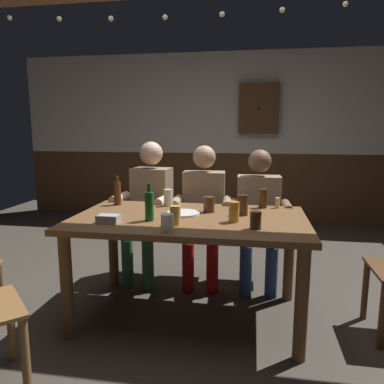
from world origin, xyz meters
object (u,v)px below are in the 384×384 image
pint_glass_3 (234,212)px  pint_glass_4 (263,198)px  pint_glass_0 (243,205)px  wall_dart_cabinet (259,109)px  person_2 (259,212)px  plate_0 (183,213)px  dining_table (189,231)px  bottle_0 (149,205)px  person_0 (149,204)px  pint_glass_6 (168,197)px  table_candle (278,203)px  bottle_1 (117,193)px  pint_glass_7 (256,220)px  pint_glass_5 (175,215)px  pint_glass_2 (209,204)px  pint_glass_1 (167,223)px  person_1 (203,208)px  condiment_caddy (108,219)px

pint_glass_3 → pint_glass_4: 0.52m
pint_glass_0 → wall_dart_cabinet: size_ratio=0.21×
pint_glass_0 → wall_dart_cabinet: (0.12, 2.84, 0.81)m
person_2 → plate_0: size_ratio=4.93×
dining_table → person_2: (0.49, 0.70, 0.00)m
bottle_0 → plate_0: bearing=49.3°
person_0 → pint_glass_6: person_0 is taller
dining_table → table_candle: 0.76m
bottle_1 → pint_glass_7: (1.10, -0.56, -0.04)m
person_2 → table_candle: person_2 is taller
table_candle → pint_glass_5: size_ratio=0.65×
pint_glass_5 → pint_glass_2: bearing=67.2°
pint_glass_1 → pint_glass_5: size_ratio=0.87×
bottle_1 → pint_glass_5: size_ratio=1.91×
pint_glass_0 → pint_glass_3: bearing=-103.6°
person_1 → person_2: (0.49, -0.01, -0.02)m
bottle_0 → pint_glass_0: bottle_0 is taller
person_2 → pint_glass_5: size_ratio=9.53×
pint_glass_0 → dining_table: bearing=-162.1°
condiment_caddy → plate_0: size_ratio=0.58×
person_1 → pint_glass_7: (0.45, -0.94, 0.14)m
pint_glass_7 → pint_glass_6: bearing=139.3°
pint_glass_7 → bottle_1: bearing=153.2°
bottle_0 → pint_glass_5: (0.19, -0.08, -0.04)m
person_1 → table_candle: 0.70m
person_0 → table_candle: person_0 is taller
bottle_0 → pint_glass_0: 0.67m
pint_glass_4 → wall_dart_cabinet: (-0.03, 2.56, 0.81)m
dining_table → pint_glass_6: bearing=123.5°
pint_glass_2 → pint_glass_4: 0.45m
dining_table → pint_glass_4: bearing=37.4°
pint_glass_2 → wall_dart_cabinet: wall_dart_cabinet is taller
person_0 → condiment_caddy: (-0.00, -0.95, 0.09)m
pint_glass_0 → pint_glass_3: 0.21m
person_0 → table_candle: size_ratio=15.54×
pint_glass_0 → wall_dart_cabinet: wall_dart_cabinet is taller
person_2 → pint_glass_3: bearing=75.9°
person_1 → plate_0: bearing=81.7°
person_0 → pint_glass_2: (0.61, -0.53, 0.13)m
dining_table → pint_glass_0: 0.42m
condiment_caddy → wall_dart_cabinet: bearing=72.9°
person_0 → pint_glass_7: 1.35m
pint_glass_3 → condiment_caddy: bearing=-169.3°
dining_table → pint_glass_4: (0.51, 0.39, 0.18)m
person_2 → bottle_0: (-0.74, -0.84, 0.21)m
plate_0 → pint_glass_7: pint_glass_7 is taller
pint_glass_0 → pint_glass_1: size_ratio=1.36×
pint_glass_1 → pint_glass_2: (0.18, 0.57, 0.00)m
dining_table → pint_glass_3: (0.32, -0.09, 0.17)m
bottle_0 → pint_glass_4: (0.76, 0.54, -0.03)m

